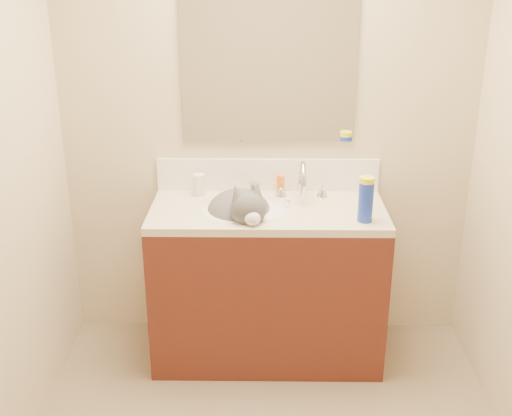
{
  "coord_description": "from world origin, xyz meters",
  "views": [
    {
      "loc": [
        -0.02,
        -2.06,
        2.06
      ],
      "look_at": [
        -0.06,
        0.92,
        0.88
      ],
      "focal_mm": 45.0,
      "sensor_mm": 36.0,
      "label": 1
    }
  ],
  "objects_px": {
    "faucet": "(302,183)",
    "pill_bottle": "(199,185)",
    "basin": "(244,223)",
    "amber_bottle": "(280,185)",
    "cat": "(241,213)",
    "silver_jar": "(254,189)",
    "spray_can": "(366,202)",
    "vanity_cabinet": "(267,286)"
  },
  "relations": [
    {
      "from": "vanity_cabinet",
      "to": "faucet",
      "type": "bearing_deg",
      "value": 37.29
    },
    {
      "from": "cat",
      "to": "spray_can",
      "type": "bearing_deg",
      "value": -30.15
    },
    {
      "from": "basin",
      "to": "amber_bottle",
      "type": "relative_size",
      "value": 4.21
    },
    {
      "from": "vanity_cabinet",
      "to": "faucet",
      "type": "height_order",
      "value": "faucet"
    },
    {
      "from": "silver_jar",
      "to": "spray_can",
      "type": "distance_m",
      "value": 0.65
    },
    {
      "from": "pill_bottle",
      "to": "spray_can",
      "type": "distance_m",
      "value": 0.91
    },
    {
      "from": "vanity_cabinet",
      "to": "pill_bottle",
      "type": "height_order",
      "value": "pill_bottle"
    },
    {
      "from": "pill_bottle",
      "to": "cat",
      "type": "bearing_deg",
      "value": -43.58
    },
    {
      "from": "pill_bottle",
      "to": "amber_bottle",
      "type": "xyz_separation_m",
      "value": [
        0.43,
        0.02,
        -0.0
      ]
    },
    {
      "from": "faucet",
      "to": "pill_bottle",
      "type": "xyz_separation_m",
      "value": [
        -0.55,
        0.05,
        -0.03
      ]
    },
    {
      "from": "amber_bottle",
      "to": "spray_can",
      "type": "relative_size",
      "value": 0.54
    },
    {
      "from": "cat",
      "to": "spray_can",
      "type": "relative_size",
      "value": 2.54
    },
    {
      "from": "vanity_cabinet",
      "to": "spray_can",
      "type": "distance_m",
      "value": 0.74
    },
    {
      "from": "cat",
      "to": "silver_jar",
      "type": "height_order",
      "value": "cat"
    },
    {
      "from": "basin",
      "to": "pill_bottle",
      "type": "xyz_separation_m",
      "value": [
        -0.25,
        0.22,
        0.13
      ]
    },
    {
      "from": "spray_can",
      "to": "basin",
      "type": "bearing_deg",
      "value": 167.2
    },
    {
      "from": "silver_jar",
      "to": "spray_can",
      "type": "xyz_separation_m",
      "value": [
        0.54,
        -0.36,
        0.07
      ]
    },
    {
      "from": "faucet",
      "to": "silver_jar",
      "type": "height_order",
      "value": "faucet"
    },
    {
      "from": "amber_bottle",
      "to": "spray_can",
      "type": "distance_m",
      "value": 0.55
    },
    {
      "from": "cat",
      "to": "faucet",
      "type": "bearing_deg",
      "value": 10.28
    },
    {
      "from": "basin",
      "to": "faucet",
      "type": "xyz_separation_m",
      "value": [
        0.3,
        0.17,
        0.16
      ]
    },
    {
      "from": "vanity_cabinet",
      "to": "cat",
      "type": "distance_m",
      "value": 0.46
    },
    {
      "from": "faucet",
      "to": "cat",
      "type": "xyz_separation_m",
      "value": [
        -0.32,
        -0.17,
        -0.1
      ]
    },
    {
      "from": "vanity_cabinet",
      "to": "pill_bottle",
      "type": "distance_m",
      "value": 0.65
    },
    {
      "from": "basin",
      "to": "pill_bottle",
      "type": "bearing_deg",
      "value": 138.59
    },
    {
      "from": "vanity_cabinet",
      "to": "basin",
      "type": "xyz_separation_m",
      "value": [
        -0.12,
        -0.03,
        0.38
      ]
    },
    {
      "from": "amber_bottle",
      "to": "spray_can",
      "type": "xyz_separation_m",
      "value": [
        0.4,
        -0.37,
        0.05
      ]
    },
    {
      "from": "spray_can",
      "to": "vanity_cabinet",
      "type": "bearing_deg",
      "value": 160.73
    },
    {
      "from": "pill_bottle",
      "to": "silver_jar",
      "type": "height_order",
      "value": "pill_bottle"
    },
    {
      "from": "cat",
      "to": "spray_can",
      "type": "height_order",
      "value": "spray_can"
    },
    {
      "from": "vanity_cabinet",
      "to": "amber_bottle",
      "type": "bearing_deg",
      "value": 72.05
    },
    {
      "from": "basin",
      "to": "amber_bottle",
      "type": "distance_m",
      "value": 0.33
    },
    {
      "from": "amber_bottle",
      "to": "pill_bottle",
      "type": "bearing_deg",
      "value": -177.12
    },
    {
      "from": "basin",
      "to": "cat",
      "type": "bearing_deg",
      "value": -173.21
    },
    {
      "from": "amber_bottle",
      "to": "spray_can",
      "type": "bearing_deg",
      "value": -43.01
    },
    {
      "from": "faucet",
      "to": "pill_bottle",
      "type": "distance_m",
      "value": 0.55
    },
    {
      "from": "amber_bottle",
      "to": "cat",
      "type": "bearing_deg",
      "value": -130.2
    },
    {
      "from": "spray_can",
      "to": "silver_jar",
      "type": "bearing_deg",
      "value": 146.06
    },
    {
      "from": "pill_bottle",
      "to": "faucet",
      "type": "bearing_deg",
      "value": -5.27
    },
    {
      "from": "basin",
      "to": "silver_jar",
      "type": "relative_size",
      "value": 6.98
    },
    {
      "from": "faucet",
      "to": "silver_jar",
      "type": "relative_size",
      "value": 4.34
    },
    {
      "from": "cat",
      "to": "silver_jar",
      "type": "xyz_separation_m",
      "value": [
        0.06,
        0.23,
        0.05
      ]
    }
  ]
}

